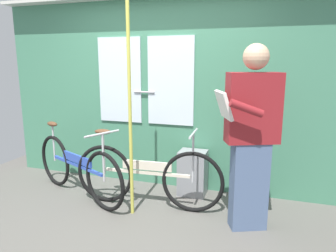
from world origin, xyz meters
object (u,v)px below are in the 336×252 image
object	(u,v)px
bicycle_near_door	(146,176)
passenger_reading_newspaper	(251,135)
handrail_pole	(130,105)
trash_bin_by_wall	(193,173)
bicycle_leaning_behind	(77,168)

from	to	relation	value
bicycle_near_door	passenger_reading_newspaper	world-z (taller)	passenger_reading_newspaper
passenger_reading_newspaper	handrail_pole	world-z (taller)	handrail_pole
bicycle_near_door	passenger_reading_newspaper	bearing A→B (deg)	-9.49
passenger_reading_newspaper	trash_bin_by_wall	world-z (taller)	passenger_reading_newspaper
bicycle_near_door	trash_bin_by_wall	distance (m)	0.65
bicycle_near_door	passenger_reading_newspaper	xyz separation A→B (m)	(1.11, -0.11, 0.58)
bicycle_near_door	handrail_pole	size ratio (longest dim) A/B	0.72
bicycle_leaning_behind	handrail_pole	size ratio (longest dim) A/B	0.68
bicycle_near_door	handrail_pole	xyz separation A→B (m)	(-0.09, -0.20, 0.82)
bicycle_leaning_behind	passenger_reading_newspaper	xyz separation A→B (m)	(2.02, -0.12, 0.58)
bicycle_near_door	passenger_reading_newspaper	distance (m)	1.26
bicycle_leaning_behind	bicycle_near_door	bearing A→B (deg)	24.10
passenger_reading_newspaper	bicycle_leaning_behind	bearing A→B (deg)	-26.09
trash_bin_by_wall	handrail_pole	size ratio (longest dim) A/B	0.23
bicycle_near_door	trash_bin_by_wall	bearing A→B (deg)	46.29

